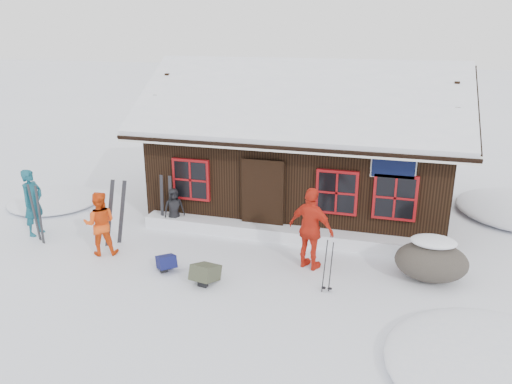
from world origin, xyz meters
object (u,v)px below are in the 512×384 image
ski_poles (328,268)px  backpack_olive (205,276)px  skier_orange_right (311,229)px  skier_crouched (174,208)px  boulder (431,260)px  backpack_blue (166,264)px  ski_pair_left (116,213)px  skier_orange_left (100,223)px  skier_teal (33,202)px

ski_poles → backpack_olive: size_ratio=1.96×
skier_orange_right → skier_crouched: 4.22m
boulder → backpack_blue: 5.86m
skier_orange_right → boulder: size_ratio=1.24×
ski_pair_left → backpack_olive: size_ratio=2.86×
skier_orange_left → ski_pair_left: bearing=-119.9°
skier_orange_left → backpack_olive: 3.09m
skier_crouched → backpack_blue: size_ratio=2.22×
skier_orange_right → ski_poles: (0.53, -0.98, -0.40)m
skier_orange_left → ski_poles: bearing=152.8°
backpack_olive → boulder: bearing=27.4°
skier_crouched → ski_poles: ski_poles is taller
skier_orange_left → backpack_blue: 2.02m
skier_teal → ski_pair_left: size_ratio=1.02×
skier_crouched → backpack_olive: skier_crouched is taller
boulder → ski_poles: size_ratio=1.29×
skier_teal → backpack_olive: skier_teal is taller
ski_pair_left → skier_teal: bearing=153.1°
skier_crouched → boulder: bearing=-48.1°
boulder → backpack_blue: size_ratio=3.04×
skier_orange_left → skier_orange_right: size_ratio=0.82×
skier_orange_left → ski_poles: (5.52, -0.33, -0.23)m
skier_orange_left → backpack_blue: skier_orange_left is taller
boulder → backpack_blue: (-5.73, -1.19, -0.32)m
skier_orange_left → backpack_olive: bearing=143.3°
skier_teal → skier_orange_right: size_ratio=0.93×
ski_poles → skier_orange_right: bearing=118.4°
skier_orange_right → backpack_blue: size_ratio=3.76×
ski_poles → backpack_olive: bearing=-172.3°
skier_teal → skier_orange_left: (2.35, -0.58, -0.10)m
ski_pair_left → boulder: bearing=-26.1°
ski_poles → skier_orange_left: bearing=176.6°
skier_teal → boulder: skier_teal is taller
skier_crouched → boulder: skier_crouched is taller
boulder → ski_pair_left: 7.55m
skier_crouched → ski_poles: 5.07m
skier_teal → backpack_blue: skier_teal is taller
skier_teal → skier_orange_right: skier_orange_right is taller
backpack_olive → skier_orange_right: bearing=42.6°
skier_orange_left → ski_pair_left: size_ratio=0.90×
backpack_blue → backpack_olive: 1.12m
boulder → skier_orange_right: bearing=-176.1°
skier_orange_right → backpack_olive: bearing=54.7°
skier_crouched → boulder: 6.70m
skier_orange_right → backpack_blue: (-3.11, -1.02, -0.82)m
ski_poles → boulder: bearing=29.0°
boulder → skier_crouched: bearing=170.1°
ski_pair_left → backpack_blue: bearing=-56.2°
boulder → ski_poles: bearing=-151.0°
skier_orange_right → boulder: (2.62, 0.18, -0.50)m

